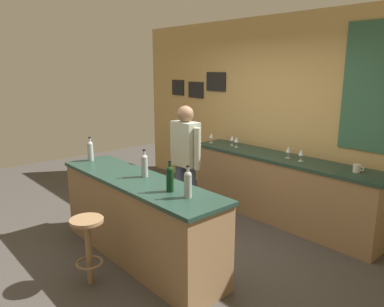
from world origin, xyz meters
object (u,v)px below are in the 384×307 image
at_px(wine_bottle_d, 188,183).
at_px(wine_glass_c, 236,140).
at_px(wine_glass_d, 288,150).
at_px(wine_bottle_a, 90,150).
at_px(wine_glass_b, 232,138).
at_px(wine_glass_e, 301,153).
at_px(wine_bottle_c, 170,178).
at_px(wine_bottle_b, 144,165).
at_px(wine_glass_a, 211,136).
at_px(bartender, 185,159).
at_px(bar_stool, 88,240).
at_px(coffee_mug, 357,168).

xyz_separation_m(wine_bottle_d, wine_glass_c, (-1.21, 2.02, -0.05)).
distance_m(wine_bottle_d, wine_glass_c, 2.36).
xyz_separation_m(wine_bottle_d, wine_glass_d, (-0.30, 2.03, -0.05)).
xyz_separation_m(wine_bottle_a, wine_glass_d, (1.55, 2.06, -0.05)).
height_order(wine_bottle_a, wine_bottle_d, same).
xyz_separation_m(wine_glass_b, wine_glass_e, (1.26, -0.07, 0.00)).
relative_size(wine_bottle_c, wine_glass_d, 1.97).
bearing_deg(wine_glass_e, wine_bottle_d, -87.30).
bearing_deg(wine_glass_c, wine_glass_d, 0.48).
bearing_deg(wine_bottle_c, wine_bottle_d, 3.79).
relative_size(wine_bottle_d, wine_glass_b, 1.97).
relative_size(wine_bottle_b, wine_bottle_d, 1.00).
bearing_deg(wine_glass_a, wine_glass_c, 4.89).
bearing_deg(wine_bottle_a, wine_glass_d, 53.15).
height_order(wine_glass_d, wine_glass_e, same).
relative_size(bartender, wine_glass_d, 10.45).
bearing_deg(wine_bottle_c, bar_stool, -124.31).
bearing_deg(bartender, wine_glass_e, 50.37).
relative_size(wine_glass_d, wine_glass_e, 1.00).
relative_size(wine_bottle_a, wine_bottle_b, 1.00).
relative_size(wine_bottle_b, wine_glass_d, 1.97).
distance_m(bartender, wine_bottle_b, 0.83).
distance_m(wine_glass_b, wine_glass_d, 1.05).
bearing_deg(bartender, wine_glass_d, 57.71).
height_order(bartender, wine_glass_e, bartender).
xyz_separation_m(bartender, wine_glass_d, (0.74, 1.17, 0.07)).
distance_m(wine_bottle_c, wine_glass_c, 2.26).
bearing_deg(coffee_mug, wine_bottle_a, -139.94).
bearing_deg(coffee_mug, wine_glass_a, -178.50).
relative_size(wine_bottle_c, wine_glass_b, 1.97).
xyz_separation_m(wine_bottle_c, coffee_mug, (0.86, 2.06, -0.11)).
distance_m(bar_stool, wine_glass_b, 2.88).
height_order(wine_glass_a, wine_glass_b, same).
bearing_deg(wine_glass_d, wine_glass_b, 177.44).
distance_m(bartender, wine_glass_c, 1.18).
relative_size(bar_stool, wine_bottle_d, 2.22).
relative_size(bartender, coffee_mug, 12.96).
xyz_separation_m(wine_glass_b, coffee_mug, (1.97, -0.04, -0.06)).
distance_m(wine_bottle_a, wine_bottle_c, 1.61).
distance_m(wine_bottle_a, coffee_mug, 3.23).
bearing_deg(wine_bottle_b, bartender, 106.60).
xyz_separation_m(bar_stool, wine_glass_d, (0.39, 2.71, 0.55)).
height_order(wine_glass_c, wine_glass_d, same).
bearing_deg(wine_glass_d, wine_glass_a, -177.96).
bearing_deg(wine_glass_a, bartender, -59.08).
bearing_deg(bar_stool, wine_glass_d, 81.81).
height_order(bartender, coffee_mug, bartender).
bearing_deg(wine_glass_e, bartender, -129.63).
bearing_deg(wine_bottle_c, wine_glass_b, 117.92).
distance_m(wine_bottle_d, coffee_mug, 2.14).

